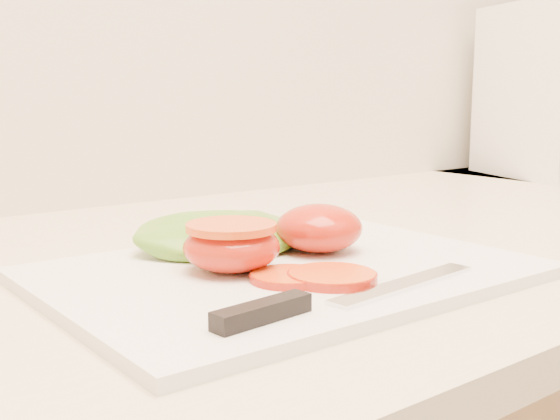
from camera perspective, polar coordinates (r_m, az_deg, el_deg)
cutting_board at (r=0.57m, az=0.62°, el=-5.05°), size 0.39×0.28×0.01m
tomato_half_dome at (r=0.62m, az=3.19°, el=-1.47°), size 0.08×0.08×0.04m
tomato_half_cut at (r=0.55m, az=-3.96°, el=-2.84°), size 0.08×0.08×0.04m
tomato_slice_0 at (r=0.53m, az=4.26°, el=-5.42°), size 0.07×0.07×0.01m
tomato_slice_1 at (r=0.53m, az=0.76°, el=-5.46°), size 0.06×0.06×0.01m
lettuce_leaf_0 at (r=0.63m, az=-5.07°, el=-2.10°), size 0.18×0.15×0.03m
lettuce_leaf_1 at (r=0.66m, az=-1.79°, el=-1.65°), size 0.14×0.13×0.02m
knife at (r=0.47m, az=3.57°, el=-7.29°), size 0.24×0.03×0.01m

